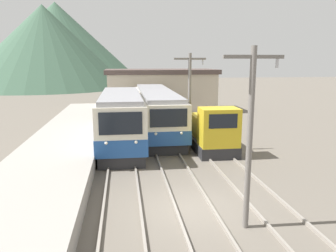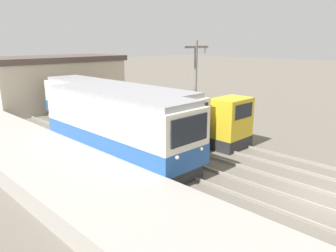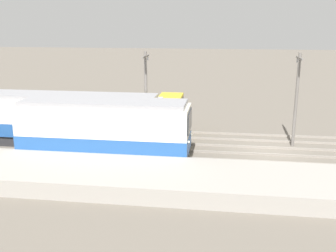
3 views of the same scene
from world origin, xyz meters
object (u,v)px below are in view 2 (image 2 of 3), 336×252
at_px(commuter_train_left, 118,128).
at_px(shunting_locomotive, 211,124).
at_px(commuter_train_center, 113,110).
at_px(catenary_mast_mid, 195,91).

height_order(commuter_train_left, shunting_locomotive, commuter_train_left).
xyz_separation_m(commuter_train_center, catenary_mast_mid, (1.51, -6.01, 1.81)).
height_order(commuter_train_center, shunting_locomotive, commuter_train_center).
xyz_separation_m(commuter_train_left, catenary_mast_mid, (4.31, -1.68, 1.72)).
height_order(commuter_train_left, commuter_train_center, commuter_train_left).
bearing_deg(shunting_locomotive, commuter_train_center, 116.20).
bearing_deg(catenary_mast_mid, commuter_train_center, 104.10).
xyz_separation_m(commuter_train_center, shunting_locomotive, (3.00, -6.10, -0.40)).
relative_size(commuter_train_center, catenary_mast_mid, 2.35).
xyz_separation_m(commuter_train_left, shunting_locomotive, (5.80, -1.77, -0.49)).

